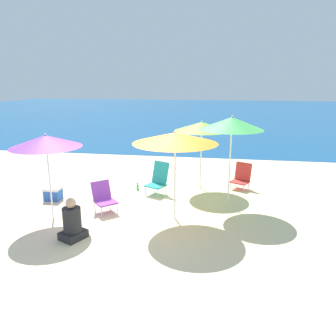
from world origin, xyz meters
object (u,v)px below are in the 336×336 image
object	(u,v)px
person_seated_near	(72,223)
beach_umbrella_green	(232,123)
beach_umbrella_purple	(46,141)
beach_chair_teal	(158,178)
beach_chair_red	(242,176)
water_bottle	(138,187)
beach_umbrella_lime	(202,127)
beach_chair_purple	(103,197)
cooler_box	(53,193)
beach_umbrella_orange	(175,138)

from	to	relation	value
person_seated_near	beach_umbrella_green	bearing A→B (deg)	62.86
beach_umbrella_purple	beach_chair_teal	xyz separation A→B (m)	(2.10, 2.12, -1.38)
beach_chair_red	water_bottle	distance (m)	3.10
beach_umbrella_lime	beach_chair_red	distance (m)	1.91
beach_chair_teal	beach_chair_purple	size ratio (longest dim) A/B	1.18
person_seated_near	water_bottle	bearing A→B (deg)	105.36
person_seated_near	cooler_box	world-z (taller)	person_seated_near
beach_chair_purple	beach_chair_red	distance (m)	4.16
beach_chair_purple	beach_umbrella_lime	bearing A→B (deg)	2.85
beach_chair_red	water_bottle	size ratio (longest dim) A/B	3.73
beach_umbrella_orange	beach_umbrella_lime	bearing A→B (deg)	79.92
beach_umbrella_orange	cooler_box	size ratio (longest dim) A/B	4.96
beach_umbrella_purple	beach_umbrella_orange	size ratio (longest dim) A/B	0.97
beach_umbrella_lime	beach_umbrella_orange	bearing A→B (deg)	-100.08
beach_umbrella_orange	beach_chair_teal	size ratio (longest dim) A/B	2.30
beach_chair_purple	person_seated_near	size ratio (longest dim) A/B	0.87
beach_umbrella_green	beach_umbrella_orange	size ratio (longest dim) A/B	1.11
beach_umbrella_purple	beach_chair_purple	xyz separation A→B (m)	(1.02, 0.62, -1.45)
beach_chair_teal	beach_chair_red	size ratio (longest dim) A/B	1.18
beach_umbrella_green	beach_umbrella_purple	size ratio (longest dim) A/B	1.15
beach_umbrella_orange	beach_chair_teal	bearing A→B (deg)	112.89
beach_umbrella_green	cooler_box	world-z (taller)	beach_umbrella_green
beach_umbrella_purple	cooler_box	bearing A→B (deg)	117.70
beach_umbrella_green	beach_chair_teal	world-z (taller)	beach_umbrella_green
beach_chair_teal	beach_chair_purple	xyz separation A→B (m)	(-1.08, -1.50, -0.07)
beach_umbrella_purple	water_bottle	bearing A→B (deg)	58.17
beach_umbrella_lime	beach_umbrella_purple	xyz separation A→B (m)	(-3.23, -2.86, -0.01)
beach_umbrella_green	water_bottle	bearing A→B (deg)	164.28
beach_umbrella_green	cooler_box	distance (m)	5.04
beach_umbrella_purple	beach_chair_purple	bearing A→B (deg)	31.09
beach_umbrella_orange	beach_chair_red	xyz separation A→B (m)	(1.64, 2.52, -1.53)
beach_umbrella_green	beach_umbrella_purple	world-z (taller)	beach_umbrella_green
water_bottle	cooler_box	world-z (taller)	cooler_box
beach_umbrella_purple	beach_chair_teal	size ratio (longest dim) A/B	2.23
beach_chair_teal	person_seated_near	xyz separation A→B (m)	(-1.19, -3.00, -0.09)
cooler_box	beach_chair_red	bearing A→B (deg)	19.88
beach_umbrella_orange	beach_chair_purple	world-z (taller)	beach_umbrella_orange
beach_umbrella_purple	beach_chair_red	distance (m)	5.54
beach_umbrella_green	beach_chair_red	xyz separation A→B (m)	(0.41, 1.39, -1.73)
beach_umbrella_green	beach_umbrella_lime	size ratio (longest dim) A/B	1.15
beach_chair_red	person_seated_near	xyz separation A→B (m)	(-3.54, -3.84, -0.02)
person_seated_near	water_bottle	distance (m)	3.24
beach_umbrella_purple	beach_chair_red	bearing A→B (deg)	33.71
beach_umbrella_lime	beach_chair_teal	xyz separation A→B (m)	(-1.14, -0.74, -1.39)
water_bottle	beach_chair_teal	bearing A→B (deg)	-16.24
beach_chair_teal	beach_umbrella_green	bearing A→B (deg)	9.95
beach_chair_purple	cooler_box	world-z (taller)	beach_chair_purple
beach_chair_red	beach_umbrella_lime	bearing A→B (deg)	-146.51
beach_umbrella_orange	beach_chair_red	bearing A→B (deg)	56.88
beach_chair_red	cooler_box	xyz separation A→B (m)	(-5.05, -1.83, -0.19)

